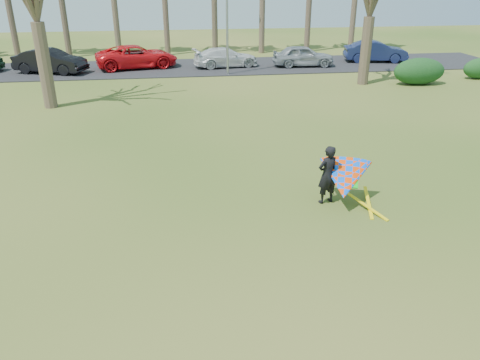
{
  "coord_description": "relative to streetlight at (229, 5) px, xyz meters",
  "views": [
    {
      "loc": [
        -1.67,
        -9.74,
        6.37
      ],
      "look_at": [
        0.0,
        2.0,
        1.1
      ],
      "focal_mm": 35.0,
      "sensor_mm": 36.0,
      "label": 1
    }
  ],
  "objects": [
    {
      "name": "car_3",
      "position": [
        0.02,
        2.63,
        -3.73
      ],
      "size": [
        4.9,
        2.57,
        1.35
      ],
      "primitive_type": "imported",
      "rotation": [
        0.0,
        0.0,
        1.72
      ],
      "color": "silver",
      "rests_on": "parking_strip"
    },
    {
      "name": "car_5",
      "position": [
        11.64,
        3.15,
        -3.63
      ],
      "size": [
        4.94,
        2.48,
        1.55
      ],
      "primitive_type": "imported",
      "rotation": [
        0.0,
        0.0,
        1.39
      ],
      "color": "#18224A",
      "rests_on": "parking_strip"
    },
    {
      "name": "parking_strip",
      "position": [
        -2.16,
        3.0,
        -4.43
      ],
      "size": [
        46.0,
        7.0,
        0.06
      ],
      "primitive_type": "cube",
      "color": "black",
      "rests_on": "ground"
    },
    {
      "name": "streetlight",
      "position": [
        0.0,
        0.0,
        0.0
      ],
      "size": [
        2.28,
        0.18,
        8.0
      ],
      "color": "gray",
      "rests_on": "ground"
    },
    {
      "name": "hedge_near",
      "position": [
        11.15,
        -4.63,
        -3.65
      ],
      "size": [
        3.25,
        1.47,
        1.63
      ],
      "primitive_type": "ellipsoid",
      "color": "#143818",
      "rests_on": "ground"
    },
    {
      "name": "car_2",
      "position": [
        -6.34,
        3.15,
        -3.61
      ],
      "size": [
        6.18,
        3.85,
        1.6
      ],
      "primitive_type": "imported",
      "rotation": [
        0.0,
        0.0,
        1.79
      ],
      "color": "red",
      "rests_on": "parking_strip"
    },
    {
      "name": "car_4",
      "position": [
        5.64,
        2.1,
        -3.65
      ],
      "size": [
        4.5,
        2.0,
        1.5
      ],
      "primitive_type": "imported",
      "rotation": [
        0.0,
        0.0,
        1.52
      ],
      "color": "#8E9399",
      "rests_on": "parking_strip"
    },
    {
      "name": "car_1",
      "position": [
        -12.07,
        2.05,
        -3.6
      ],
      "size": [
        5.17,
        3.23,
        1.61
      ],
      "primitive_type": "imported",
      "rotation": [
        0.0,
        0.0,
        1.23
      ],
      "color": "black",
      "rests_on": "parking_strip"
    },
    {
      "name": "kite_flyer",
      "position": [
        0.91,
        -19.76,
        -3.61
      ],
      "size": [
        2.13,
        2.39,
        2.02
      ],
      "color": "black",
      "rests_on": "ground"
    },
    {
      "name": "ground",
      "position": [
        -2.16,
        -22.0,
        -4.46
      ],
      "size": [
        100.0,
        100.0,
        0.0
      ],
      "primitive_type": "plane",
      "color": "#204A10",
      "rests_on": "ground"
    }
  ]
}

